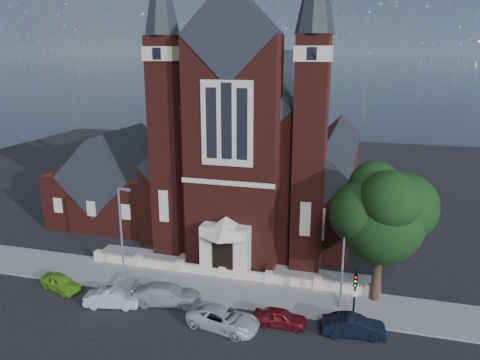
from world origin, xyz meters
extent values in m
plane|color=black|center=(0.00, 15.00, 0.00)|extent=(120.00, 120.00, 0.00)
cube|color=slate|center=(0.00, 4.50, 0.00)|extent=(60.00, 5.00, 0.12)
cube|color=slate|center=(0.00, 8.50, 0.00)|extent=(26.00, 3.00, 0.14)
cube|color=#B3A48E|center=(0.00, 6.50, 0.00)|extent=(24.00, 0.40, 0.90)
cube|color=#471712|center=(0.00, 25.00, 7.00)|extent=(10.00, 30.00, 14.00)
cube|color=black|center=(0.00, 25.00, 14.00)|extent=(10.00, 30.20, 10.00)
cube|color=#471712|center=(-7.50, 24.00, 4.00)|extent=(5.00, 26.00, 8.00)
cube|color=#471712|center=(7.50, 24.00, 4.00)|extent=(5.00, 26.00, 8.00)
cube|color=black|center=(-7.50, 24.00, 8.00)|extent=(5.01, 26.20, 5.01)
cube|color=black|center=(7.50, 24.00, 8.00)|extent=(5.01, 26.20, 5.01)
cube|color=#471712|center=(0.00, 9.50, 10.00)|extent=(8.00, 3.00, 20.00)
cube|color=black|center=(0.00, 9.50, 20.00)|extent=(8.00, 3.20, 8.00)
cube|color=#B3A48E|center=(0.00, 7.95, 13.00)|extent=(4.40, 0.15, 7.00)
cube|color=black|center=(0.00, 7.88, 13.20)|extent=(0.90, 0.08, 6.20)
cube|color=#B3A48E|center=(0.00, 7.50, 2.20)|extent=(4.20, 2.00, 4.40)
cube|color=black|center=(0.00, 6.45, 1.60)|extent=(1.80, 0.12, 3.20)
cone|color=#B3A48E|center=(0.00, 7.50, 4.40)|extent=(4.60, 4.60, 1.60)
cube|color=#471712|center=(-6.50, 10.50, 10.00)|extent=(2.60, 2.60, 20.00)
cube|color=#B3A48E|center=(-6.50, 10.50, 18.50)|extent=(2.80, 2.80, 1.20)
cube|color=#471712|center=(6.50, 10.50, 10.00)|extent=(2.60, 2.60, 20.00)
cube|color=#B3A48E|center=(6.50, 10.50, 18.50)|extent=(2.80, 2.80, 1.20)
cube|color=#471712|center=(-16.00, 18.00, 3.00)|extent=(12.00, 12.00, 6.00)
cube|color=black|center=(-16.00, 18.00, 6.00)|extent=(8.49, 12.20, 8.49)
cylinder|color=black|center=(12.50, 6.00, 2.50)|extent=(0.70, 0.70, 5.00)
sphere|color=black|center=(12.50, 6.00, 6.50)|extent=(6.40, 6.40, 6.40)
sphere|color=black|center=(12.90, 4.80, 8.50)|extent=(4.40, 4.40, 4.40)
cylinder|color=gray|center=(-8.00, 4.00, 4.00)|extent=(0.16, 0.16, 8.00)
cube|color=gray|center=(-7.50, 4.00, 8.00)|extent=(1.00, 0.15, 0.18)
cube|color=gray|center=(-7.10, 4.00, 7.92)|extent=(0.35, 0.22, 0.12)
cylinder|color=gray|center=(10.00, 4.00, 4.00)|extent=(0.16, 0.16, 8.00)
cube|color=gray|center=(10.50, 4.00, 8.00)|extent=(1.00, 0.15, 0.18)
cube|color=gray|center=(10.90, 4.00, 7.92)|extent=(0.35, 0.22, 0.12)
cylinder|color=black|center=(11.00, 2.50, 2.00)|extent=(0.14, 0.14, 4.00)
cube|color=black|center=(11.00, 2.35, 3.30)|extent=(0.28, 0.22, 0.90)
sphere|color=red|center=(11.00, 2.22, 3.60)|extent=(0.14, 0.14, 0.14)
sphere|color=#CC8C0C|center=(11.00, 2.22, 3.30)|extent=(0.14, 0.14, 0.14)
sphere|color=#0C9919|center=(11.00, 2.22, 3.00)|extent=(0.14, 0.14, 0.14)
imported|color=#63AF23|center=(-11.99, 0.91, 0.66)|extent=(4.15, 2.68, 1.31)
imported|color=#A4A8AC|center=(-6.61, -0.23, 0.68)|extent=(4.35, 2.29, 1.36)
imported|color=#979B9E|center=(-2.84, 1.28, 0.77)|extent=(5.60, 3.11, 1.54)
imported|color=silver|center=(2.33, -0.73, 0.72)|extent=(5.54, 3.35, 1.44)
imported|color=#5D1017|center=(6.09, 0.60, 0.64)|extent=(3.80, 1.63, 1.28)
imported|color=black|center=(11.11, 0.78, 0.71)|extent=(4.44, 2.00, 1.41)
camera|label=1|loc=(11.18, -28.17, 18.55)|focal=35.00mm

